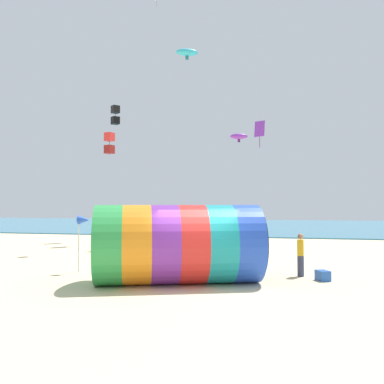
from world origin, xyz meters
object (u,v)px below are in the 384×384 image
object	(u,v)px
kite_handler	(301,255)
bystander_mid_beach	(120,236)
kite_purple_parafoil	(239,136)
giant_inflatable_tube	(179,244)
cooler_box	(323,276)
kite_red_box	(109,143)
bystander_near_water	(174,243)
kite_cyan_parafoil	(187,52)
beach_flag	(84,222)
kite_black_box	(115,115)
kite_purple_diamond	(260,129)

from	to	relation	value
kite_handler	bystander_mid_beach	size ratio (longest dim) A/B	0.90
kite_purple_parafoil	giant_inflatable_tube	bearing A→B (deg)	-97.01
kite_handler	kite_purple_parafoil	xyz separation A→B (m)	(-3.03, 5.63, 5.43)
giant_inflatable_tube	cooler_box	distance (m)	5.20
kite_red_box	bystander_mid_beach	distance (m)	7.83
giant_inflatable_tube	kite_purple_parafoil	distance (m)	9.51
bystander_near_water	kite_cyan_parafoil	bearing A→B (deg)	100.39
kite_handler	kite_purple_parafoil	world-z (taller)	kite_purple_parafoil
beach_flag	cooler_box	size ratio (longest dim) A/B	4.31
kite_cyan_parafoil	bystander_mid_beach	size ratio (longest dim) A/B	0.93
kite_red_box	cooler_box	size ratio (longest dim) A/B	2.96
beach_flag	cooler_box	xyz separation A→B (m)	(9.05, 0.34, -1.80)
giant_inflatable_tube	kite_purple_parafoil	world-z (taller)	kite_purple_parafoil
giant_inflatable_tube	kite_handler	xyz separation A→B (m)	(4.02, 2.47, -0.52)
bystander_near_water	bystander_mid_beach	distance (m)	5.21
kite_handler	bystander_near_water	xyz separation A→B (m)	(-5.81, 3.13, 0.04)
giant_inflatable_tube	kite_cyan_parafoil	size ratio (longest dim) A/B	3.71
bystander_near_water	beach_flag	xyz separation A→B (m)	(-2.49, -4.22, 1.13)
kite_black_box	kite_red_box	distance (m)	4.46
kite_handler	kite_purple_parafoil	size ratio (longest dim) A/B	1.62
kite_purple_diamond	kite_red_box	size ratio (longest dim) A/B	1.00
giant_inflatable_tube	kite_handler	size ratio (longest dim) A/B	3.82
kite_handler	beach_flag	world-z (taller)	beach_flag
giant_inflatable_tube	beach_flag	bearing A→B (deg)	162.18
kite_black_box	kite_purple_diamond	bearing A→B (deg)	-26.63
kite_purple_diamond	kite_cyan_parafoil	xyz separation A→B (m)	(-5.20, 3.44, 6.13)
kite_handler	kite_red_box	xyz separation A→B (m)	(-12.61, 10.58, 6.10)
kite_handler	kite_purple_diamond	world-z (taller)	kite_purple_diamond
bystander_mid_beach	kite_purple_diamond	bearing A→B (deg)	13.66
kite_cyan_parafoil	bystander_mid_beach	xyz separation A→B (m)	(-2.59, -5.33, -12.23)
bystander_mid_beach	giant_inflatable_tube	bearing A→B (deg)	-55.88
bystander_near_water	giant_inflatable_tube	bearing A→B (deg)	-72.25
kite_handler	kite_red_box	size ratio (longest dim) A/B	1.04
kite_black_box	kite_cyan_parafoil	world-z (taller)	kite_cyan_parafoil
bystander_near_water	cooler_box	bearing A→B (deg)	-30.58
kite_purple_parafoil	kite_purple_diamond	world-z (taller)	kite_purple_diamond
kite_handler	kite_purple_parafoil	bearing A→B (deg)	118.29
kite_red_box	bystander_mid_beach	world-z (taller)	kite_red_box
giant_inflatable_tube	kite_purple_diamond	world-z (taller)	kite_purple_diamond
cooler_box	kite_handler	bearing A→B (deg)	134.96
kite_red_box	bystander_near_water	bearing A→B (deg)	-47.62
kite_purple_parafoil	cooler_box	world-z (taller)	kite_purple_parafoil
kite_red_box	kite_handler	bearing A→B (deg)	-39.99
kite_cyan_parafoil	cooler_box	size ratio (longest dim) A/B	3.16
kite_cyan_parafoil	cooler_box	world-z (taller)	kite_cyan_parafoil
kite_handler	bystander_near_water	world-z (taller)	bystander_near_water
kite_purple_diamond	bystander_near_water	bearing A→B (deg)	-125.77
kite_black_box	kite_red_box	xyz separation A→B (m)	(1.08, -3.39, -2.70)
bystander_mid_beach	kite_purple_parafoil	bearing A→B (deg)	-5.50
giant_inflatable_tube	kite_cyan_parafoil	distance (m)	18.69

